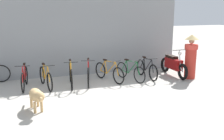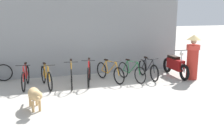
{
  "view_description": "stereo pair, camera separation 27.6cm",
  "coord_description": "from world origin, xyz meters",
  "px_view_note": "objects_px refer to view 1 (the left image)",
  "views": [
    {
      "loc": [
        -2.25,
        -6.85,
        2.6
      ],
      "look_at": [
        0.52,
        1.1,
        0.65
      ],
      "focal_mm": 42.0,
      "sensor_mm": 36.0,
      "label": 1
    },
    {
      "loc": [
        -1.99,
        -6.94,
        2.6
      ],
      "look_at": [
        0.52,
        1.1,
        0.65
      ],
      "focal_mm": 42.0,
      "sensor_mm": 36.0,
      "label": 2
    }
  ],
  "objects_px": {
    "bicycle_0": "(25,78)",
    "bicycle_3": "(88,74)",
    "bicycle_6": "(147,69)",
    "bicycle_4": "(109,72)",
    "person_in_robes": "(191,55)",
    "bicycle_1": "(46,78)",
    "bicycle_5": "(130,72)",
    "bicycle_2": "(71,75)",
    "stray_dog": "(36,96)",
    "spare_tire_right": "(1,74)",
    "motorcycle": "(173,65)"
  },
  "relations": [
    {
      "from": "bicycle_2",
      "to": "stray_dog",
      "type": "height_order",
      "value": "bicycle_2"
    },
    {
      "from": "bicycle_6",
      "to": "spare_tire_right",
      "type": "distance_m",
      "value": 5.41
    },
    {
      "from": "bicycle_0",
      "to": "bicycle_3",
      "type": "height_order",
      "value": "bicycle_3"
    },
    {
      "from": "bicycle_0",
      "to": "bicycle_5",
      "type": "bearing_deg",
      "value": 93.83
    },
    {
      "from": "bicycle_6",
      "to": "bicycle_4",
      "type": "bearing_deg",
      "value": -93.47
    },
    {
      "from": "bicycle_0",
      "to": "bicycle_2",
      "type": "bearing_deg",
      "value": 88.47
    },
    {
      "from": "person_in_robes",
      "to": "bicycle_3",
      "type": "bearing_deg",
      "value": -32.58
    },
    {
      "from": "bicycle_3",
      "to": "bicycle_6",
      "type": "xyz_separation_m",
      "value": [
        2.33,
        0.07,
        -0.04
      ]
    },
    {
      "from": "bicycle_1",
      "to": "motorcycle",
      "type": "xyz_separation_m",
      "value": [
        4.98,
        0.01,
        0.1
      ]
    },
    {
      "from": "bicycle_1",
      "to": "bicycle_5",
      "type": "bearing_deg",
      "value": 80.16
    },
    {
      "from": "motorcycle",
      "to": "bicycle_5",
      "type": "bearing_deg",
      "value": -85.97
    },
    {
      "from": "bicycle_0",
      "to": "bicycle_3",
      "type": "relative_size",
      "value": 0.95
    },
    {
      "from": "bicycle_1",
      "to": "bicycle_4",
      "type": "xyz_separation_m",
      "value": [
        2.29,
        0.09,
        -0.01
      ]
    },
    {
      "from": "bicycle_1",
      "to": "bicycle_5",
      "type": "relative_size",
      "value": 1.06
    },
    {
      "from": "bicycle_6",
      "to": "stray_dog",
      "type": "xyz_separation_m",
      "value": [
        -4.24,
        -2.11,
        0.07
      ]
    },
    {
      "from": "bicycle_0",
      "to": "bicycle_6",
      "type": "xyz_separation_m",
      "value": [
        4.49,
        -0.12,
        -0.01
      ]
    },
    {
      "from": "bicycle_3",
      "to": "bicycle_4",
      "type": "xyz_separation_m",
      "value": [
        0.81,
        0.11,
        -0.04
      ]
    },
    {
      "from": "spare_tire_right",
      "to": "bicycle_5",
      "type": "bearing_deg",
      "value": -16.28
    },
    {
      "from": "bicycle_6",
      "to": "person_in_robes",
      "type": "height_order",
      "value": "person_in_robes"
    },
    {
      "from": "bicycle_5",
      "to": "motorcycle",
      "type": "height_order",
      "value": "motorcycle"
    },
    {
      "from": "bicycle_4",
      "to": "bicycle_1",
      "type": "bearing_deg",
      "value": -106.7
    },
    {
      "from": "bicycle_5",
      "to": "spare_tire_right",
      "type": "xyz_separation_m",
      "value": [
        -4.54,
        1.32,
        -0.02
      ]
    },
    {
      "from": "bicycle_2",
      "to": "motorcycle",
      "type": "relative_size",
      "value": 0.91
    },
    {
      "from": "bicycle_2",
      "to": "bicycle_5",
      "type": "bearing_deg",
      "value": 98.09
    },
    {
      "from": "bicycle_5",
      "to": "spare_tire_right",
      "type": "relative_size",
      "value": 2.44
    },
    {
      "from": "bicycle_2",
      "to": "bicycle_6",
      "type": "distance_m",
      "value": 2.97
    },
    {
      "from": "bicycle_4",
      "to": "person_in_robes",
      "type": "distance_m",
      "value": 3.19
    },
    {
      "from": "bicycle_0",
      "to": "bicycle_3",
      "type": "distance_m",
      "value": 2.17
    },
    {
      "from": "bicycle_1",
      "to": "person_in_robes",
      "type": "bearing_deg",
      "value": 75.79
    },
    {
      "from": "bicycle_5",
      "to": "bicycle_2",
      "type": "bearing_deg",
      "value": -107.11
    },
    {
      "from": "bicycle_6",
      "to": "spare_tire_right",
      "type": "bearing_deg",
      "value": -104.59
    },
    {
      "from": "bicycle_2",
      "to": "bicycle_0",
      "type": "bearing_deg",
      "value": -90.97
    },
    {
      "from": "bicycle_2",
      "to": "bicycle_3",
      "type": "distance_m",
      "value": 0.64
    },
    {
      "from": "bicycle_0",
      "to": "person_in_robes",
      "type": "height_order",
      "value": "person_in_robes"
    },
    {
      "from": "bicycle_6",
      "to": "person_in_robes",
      "type": "bearing_deg",
      "value": 67.51
    },
    {
      "from": "bicycle_0",
      "to": "bicycle_6",
      "type": "bearing_deg",
      "value": 95.95
    },
    {
      "from": "motorcycle",
      "to": "bicycle_6",
      "type": "bearing_deg",
      "value": -90.13
    },
    {
      "from": "bicycle_4",
      "to": "bicycle_6",
      "type": "xyz_separation_m",
      "value": [
        1.52,
        -0.05,
        0.0
      ]
    },
    {
      "from": "bicycle_4",
      "to": "person_in_robes",
      "type": "relative_size",
      "value": 0.97
    },
    {
      "from": "bicycle_1",
      "to": "spare_tire_right",
      "type": "xyz_separation_m",
      "value": [
        -1.46,
        1.25,
        -0.02
      ]
    },
    {
      "from": "bicycle_0",
      "to": "person_in_robes",
      "type": "bearing_deg",
      "value": 90.81
    },
    {
      "from": "bicycle_6",
      "to": "stray_dog",
      "type": "distance_m",
      "value": 4.73
    },
    {
      "from": "bicycle_3",
      "to": "stray_dog",
      "type": "relative_size",
      "value": 1.32
    },
    {
      "from": "bicycle_4",
      "to": "spare_tire_right",
      "type": "bearing_deg",
      "value": -126.04
    },
    {
      "from": "person_in_robes",
      "to": "spare_tire_right",
      "type": "height_order",
      "value": "person_in_robes"
    },
    {
      "from": "bicycle_4",
      "to": "motorcycle",
      "type": "relative_size",
      "value": 0.83
    },
    {
      "from": "bicycle_0",
      "to": "stray_dog",
      "type": "distance_m",
      "value": 2.25
    },
    {
      "from": "bicycle_3",
      "to": "spare_tire_right",
      "type": "xyz_separation_m",
      "value": [
        -2.94,
        1.27,
        -0.06
      ]
    },
    {
      "from": "bicycle_0",
      "to": "bicycle_2",
      "type": "height_order",
      "value": "bicycle_2"
    },
    {
      "from": "bicycle_5",
      "to": "bicycle_6",
      "type": "bearing_deg",
      "value": 82.05
    }
  ]
}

